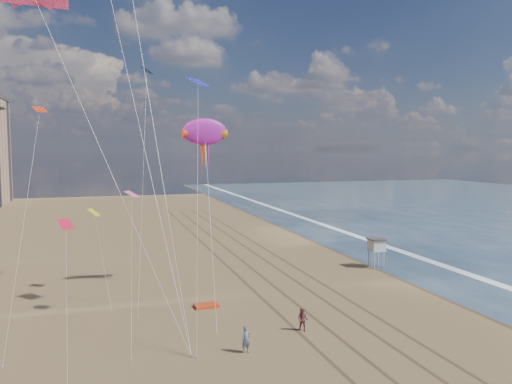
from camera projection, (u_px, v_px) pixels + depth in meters
wet_sand at (361, 249)px, 68.80m from camera, size 260.00×260.00×0.00m
foam at (388, 247)px, 70.04m from camera, size 260.00×260.00×0.00m
tracks at (273, 275)px, 54.44m from camera, size 7.68×120.00×0.01m
lifeguard_stand at (376, 245)px, 57.72m from camera, size 1.86×1.86×3.36m
grounded_kite at (206, 306)px, 43.35m from camera, size 2.15×1.48×0.23m
show_kite at (205, 132)px, 48.23m from camera, size 4.42×7.00×19.46m
kite_flyer_a at (246, 339)px, 33.54m from camera, size 0.75×0.56×1.86m
kite_flyer_b at (303, 320)px, 37.53m from camera, size 1.10×1.09×1.79m
small_kites at (126, 134)px, 41.81m from camera, size 14.31×12.67×14.22m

